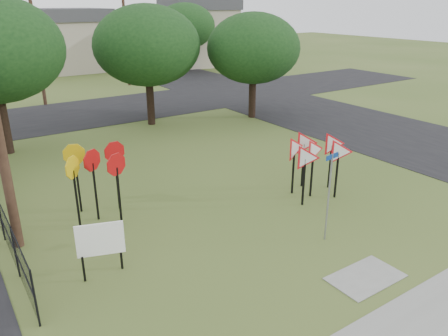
{
  "coord_description": "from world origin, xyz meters",
  "views": [
    {
      "loc": [
        -8.59,
        -8.39,
        6.86
      ],
      "look_at": [
        -0.89,
        3.0,
        1.6
      ],
      "focal_mm": 35.0,
      "sensor_mm": 36.0,
      "label": 1
    }
  ],
  "objects_px": {
    "street_name_sign": "(329,191)",
    "info_board": "(100,241)",
    "yield_sign_cluster": "(315,152)",
    "stop_sign_cluster": "(95,167)"
  },
  "relations": [
    {
      "from": "street_name_sign",
      "to": "info_board",
      "type": "distance_m",
      "value": 6.62
    },
    {
      "from": "street_name_sign",
      "to": "info_board",
      "type": "height_order",
      "value": "street_name_sign"
    },
    {
      "from": "street_name_sign",
      "to": "info_board",
      "type": "bearing_deg",
      "value": 162.39
    },
    {
      "from": "stop_sign_cluster",
      "to": "yield_sign_cluster",
      "type": "relative_size",
      "value": 0.88
    },
    {
      "from": "street_name_sign",
      "to": "yield_sign_cluster",
      "type": "height_order",
      "value": "street_name_sign"
    },
    {
      "from": "stop_sign_cluster",
      "to": "info_board",
      "type": "xyz_separation_m",
      "value": [
        -1.04,
        -3.25,
        -0.82
      ]
    },
    {
      "from": "street_name_sign",
      "to": "yield_sign_cluster",
      "type": "bearing_deg",
      "value": 52.03
    },
    {
      "from": "stop_sign_cluster",
      "to": "yield_sign_cluster",
      "type": "height_order",
      "value": "stop_sign_cluster"
    },
    {
      "from": "stop_sign_cluster",
      "to": "yield_sign_cluster",
      "type": "xyz_separation_m",
      "value": [
        7.34,
        -2.57,
        -0.14
      ]
    },
    {
      "from": "stop_sign_cluster",
      "to": "info_board",
      "type": "distance_m",
      "value": 3.51
    }
  ]
}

